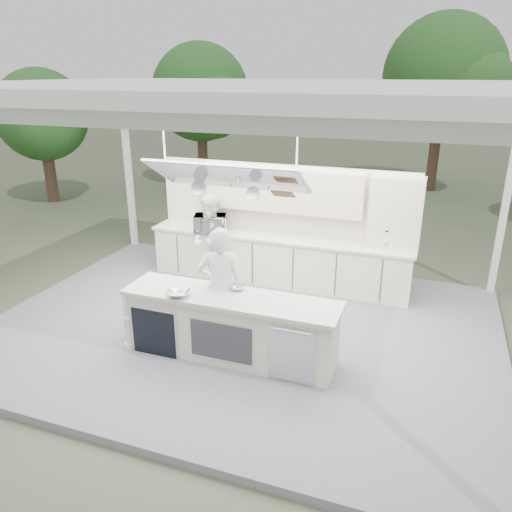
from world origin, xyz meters
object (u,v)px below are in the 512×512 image
at_px(demo_island, 229,326).
at_px(back_counter, 278,259).
at_px(head_chef, 221,289).
at_px(sous_chef, 211,239).

xyz_separation_m(demo_island, back_counter, (-0.18, 2.81, 0.00)).
distance_m(demo_island, head_chef, 0.55).
height_order(demo_island, back_counter, same).
bearing_deg(sous_chef, demo_island, -40.87).
bearing_deg(back_counter, demo_island, -86.37).
bearing_deg(head_chef, demo_island, 114.96).
bearing_deg(head_chef, back_counter, -111.40).
height_order(back_counter, head_chef, head_chef).
height_order(head_chef, sous_chef, head_chef).
distance_m(demo_island, back_counter, 2.82).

